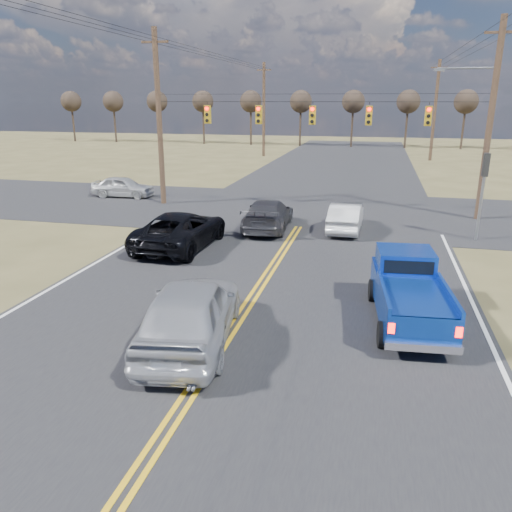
% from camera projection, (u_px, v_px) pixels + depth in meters
% --- Properties ---
extents(ground, '(160.00, 160.00, 0.00)m').
position_uv_depth(ground, '(209.00, 365.00, 11.96)').
color(ground, brown).
rests_on(ground, ground).
extents(road_main, '(14.00, 120.00, 0.02)m').
position_uv_depth(road_main, '(284.00, 249.00, 21.24)').
color(road_main, '#28282B').
rests_on(road_main, ground).
extents(road_cross, '(120.00, 12.00, 0.02)m').
position_uv_depth(road_cross, '(309.00, 211.00, 28.66)').
color(road_cross, '#28282B').
rests_on(road_cross, ground).
extents(signal_gantry, '(19.60, 4.83, 10.00)m').
position_uv_depth(signal_gantry, '(321.00, 120.00, 26.84)').
color(signal_gantry, '#473323').
rests_on(signal_gantry, ground).
extents(utility_poles, '(19.60, 58.32, 10.00)m').
position_uv_depth(utility_poles, '(310.00, 117.00, 26.17)').
color(utility_poles, '#473323').
rests_on(utility_poles, ground).
extents(treeline, '(87.00, 117.80, 7.40)m').
position_uv_depth(treeline, '(329.00, 106.00, 35.28)').
color(treeline, '#33261C').
rests_on(treeline, ground).
extents(pickup_truck, '(2.29, 4.98, 1.82)m').
position_uv_depth(pickup_truck, '(409.00, 292.00, 14.12)').
color(pickup_truck, black).
rests_on(pickup_truck, ground).
extents(silver_suv, '(2.89, 5.51, 1.79)m').
position_uv_depth(silver_suv, '(191.00, 312.00, 12.78)').
color(silver_suv, '#AEB0B7').
rests_on(silver_suv, ground).
extents(black_suv, '(2.79, 5.70, 1.56)m').
position_uv_depth(black_suv, '(181.00, 230.00, 21.35)').
color(black_suv, black).
rests_on(black_suv, ground).
extents(white_car_queue, '(1.55, 4.20, 1.37)m').
position_uv_depth(white_car_queue, '(346.00, 217.00, 24.06)').
color(white_car_queue, '#B9B9B9').
rests_on(white_car_queue, ground).
extents(dgrey_car_queue, '(2.28, 5.11, 1.45)m').
position_uv_depth(dgrey_car_queue, '(268.00, 215.00, 24.40)').
color(dgrey_car_queue, '#343339').
rests_on(dgrey_car_queue, ground).
extents(cross_car_west, '(1.81, 4.08, 1.36)m').
position_uv_depth(cross_car_west, '(123.00, 187.00, 32.53)').
color(cross_car_west, '#BDBDBD').
rests_on(cross_car_west, ground).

